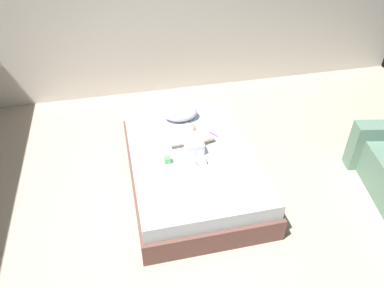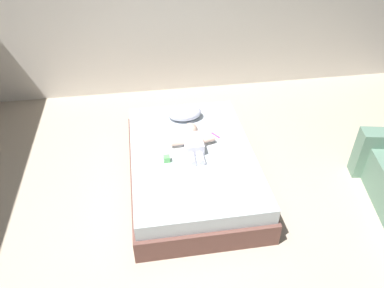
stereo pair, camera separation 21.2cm
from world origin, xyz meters
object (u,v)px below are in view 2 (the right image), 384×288
Objects in this scene: bed at (192,167)px; toothbrush at (215,134)px; baby at (193,140)px; pillow at (184,113)px; toy_block at (167,159)px.

toothbrush is (0.30, 0.25, 0.22)m from bed.
bed is 3.33× the size of baby.
baby is 4.72× the size of toothbrush.
bed is 0.71m from pillow.
bed is 0.39m from toy_block.
toy_block is at bearing -156.96° from bed.
toy_block is (-0.28, -0.12, 0.25)m from bed.
baby reaches higher than pillow.
toy_block is at bearing -142.94° from baby.
baby is 0.39m from toy_block.
baby is (0.02, 0.11, 0.28)m from bed.
pillow reaches higher than toy_block.
toy_block reaches higher than toothbrush.
pillow is 0.54m from baby.
baby is 9.21× the size of toy_block.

